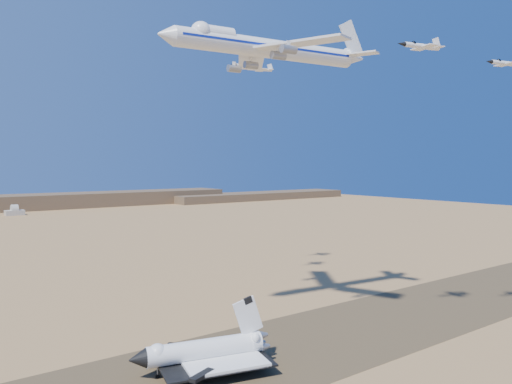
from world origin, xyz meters
TOP-DOWN VIEW (x-y plane):
  - ground at (0.00, 0.00)m, footprint 1200.00×1200.00m
  - runway at (0.00, 0.00)m, footprint 600.00×50.00m
  - ridgeline at (65.32, 527.31)m, footprint 960.00×90.00m
  - shuttle at (-2.76, 1.10)m, footprint 38.96×29.72m
  - carrier_747 at (32.23, 20.85)m, footprint 80.42×61.77m
  - crew_a at (4.88, -3.67)m, footprint 0.46×0.67m
  - crew_b at (6.45, -3.75)m, footprint 0.80×0.89m
  - crew_c at (1.46, -5.74)m, footprint 1.24×1.09m
  - chase_jet_a at (61.97, -19.53)m, footprint 16.24×9.30m
  - chase_jet_b at (85.92, -33.03)m, footprint 14.27×8.19m
  - chase_jet_d at (55.89, 63.24)m, footprint 15.33×8.08m
  - chase_jet_e at (75.92, 81.22)m, footprint 15.50×9.01m

SIDE VIEW (x-z plane):
  - ground at x=0.00m, z-range 0.00..0.00m
  - runway at x=0.00m, z-range 0.00..0.06m
  - crew_b at x=6.45m, z-range 0.06..1.65m
  - crew_a at x=4.88m, z-range 0.06..1.84m
  - crew_c at x=1.46m, z-range 0.06..1.95m
  - shuttle at x=-2.76m, z-range -4.42..14.70m
  - ridgeline at x=65.32m, z-range -1.37..16.63m
  - chase_jet_b at x=85.92m, z-range 85.45..89.06m
  - chase_jet_a at x=61.97m, z-range 89.65..93.76m
  - carrier_747 at x=32.23m, z-range 84.57..104.55m
  - chase_jet_d at x=55.89m, z-range 95.76..99.58m
  - chase_jet_e at x=75.92m, z-range 99.44..103.39m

